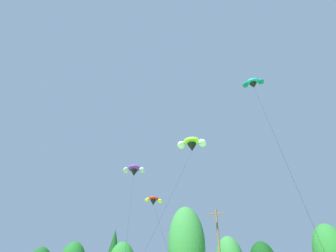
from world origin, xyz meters
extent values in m
ellipsoid|color=#2D7033|center=(-5.57, 51.23, 8.92)|extent=(5.77, 5.77, 11.53)
cube|color=brown|center=(-0.30, 44.85, 11.66)|extent=(2.20, 0.14, 0.14)
ellipsoid|color=purple|center=(-13.12, 45.85, 20.10)|extent=(2.36, 1.89, 1.22)
ellipsoid|color=silver|center=(-11.84, 46.14, 19.73)|extent=(1.46, 1.43, 1.37)
ellipsoid|color=silver|center=(-14.40, 45.56, 19.73)|extent=(1.15, 1.45, 1.37)
cone|color=black|center=(-13.15, 45.98, 19.30)|extent=(1.41, 1.41, 1.01)
cylinder|color=black|center=(-9.45, 35.83, 10.21)|extent=(7.41, 20.31, 17.18)
ellipsoid|color=red|center=(-6.52, 35.16, 11.22)|extent=(1.35, 1.23, 0.49)
ellipsoid|color=yellow|center=(-5.91, 35.55, 11.02)|extent=(0.82, 0.83, 0.61)
ellipsoid|color=yellow|center=(-7.12, 34.77, 11.02)|extent=(0.81, 0.77, 0.61)
cone|color=black|center=(-6.55, 35.21, 10.78)|extent=(0.89, 0.89, 0.55)
cylinder|color=black|center=(-4.13, 30.61, 6.06)|extent=(4.85, 9.23, 8.89)
ellipsoid|color=teal|center=(5.37, 28.46, 20.18)|extent=(1.27, 0.89, 0.69)
ellipsoid|color=#0F666B|center=(6.12, 28.38, 19.96)|extent=(0.73, 0.72, 0.77)
ellipsoid|color=#0F666B|center=(4.62, 28.55, 19.96)|extent=(0.79, 0.71, 0.77)
cone|color=black|center=(5.38, 28.53, 19.71)|extent=(0.75, 0.75, 0.58)
cylinder|color=black|center=(5.15, 23.69, 10.52)|extent=(0.48, 9.69, 17.81)
ellipsoid|color=#93D633|center=(-2.26, 37.84, 19.46)|extent=(2.24, 1.47, 1.28)
ellipsoid|color=white|center=(-0.88, 37.88, 19.07)|extent=(1.42, 1.24, 1.43)
ellipsoid|color=white|center=(-3.64, 37.80, 19.07)|extent=(1.38, 1.24, 1.43)
cone|color=black|center=(-2.26, 37.97, 18.61)|extent=(1.28, 1.28, 1.06)
cylinder|color=black|center=(-4.01, 31.82, 9.85)|extent=(3.51, 12.30, 16.46)
camera|label=1|loc=(1.47, 7.38, 2.10)|focal=28.15mm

